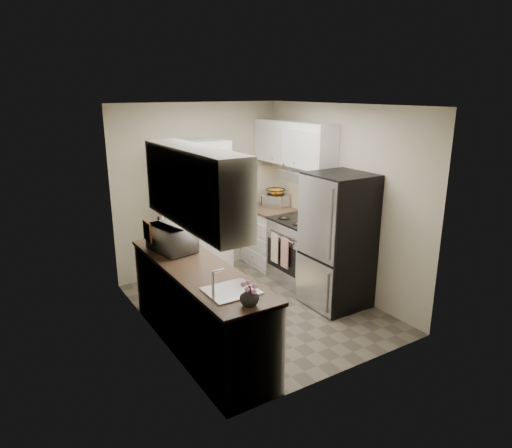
% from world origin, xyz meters
% --- Properties ---
extents(ground, '(3.20, 3.20, 0.00)m').
position_xyz_m(ground, '(0.00, 0.00, 0.00)').
color(ground, '#665B4C').
rests_on(ground, ground).
extents(room_shell, '(2.64, 3.24, 2.52)m').
position_xyz_m(room_shell, '(-0.02, -0.01, 1.63)').
color(room_shell, beige).
rests_on(room_shell, ground).
extents(pantry_cabinet, '(0.90, 0.55, 2.00)m').
position_xyz_m(pantry_cabinet, '(-0.20, 1.32, 1.00)').
color(pantry_cabinet, white).
rests_on(pantry_cabinet, ground).
extents(base_cabinet_left, '(0.60, 2.30, 0.88)m').
position_xyz_m(base_cabinet_left, '(-0.99, -0.43, 0.44)').
color(base_cabinet_left, white).
rests_on(base_cabinet_left, ground).
extents(countertop_left, '(0.63, 2.33, 0.04)m').
position_xyz_m(countertop_left, '(-0.99, -0.43, 0.90)').
color(countertop_left, brown).
rests_on(countertop_left, base_cabinet_left).
extents(base_cabinet_right, '(0.60, 0.80, 0.88)m').
position_xyz_m(base_cabinet_right, '(0.99, 1.19, 0.44)').
color(base_cabinet_right, white).
rests_on(base_cabinet_right, ground).
extents(countertop_right, '(0.63, 0.83, 0.04)m').
position_xyz_m(countertop_right, '(0.99, 1.19, 0.90)').
color(countertop_right, brown).
rests_on(countertop_right, base_cabinet_right).
extents(electric_range, '(0.71, 0.78, 1.13)m').
position_xyz_m(electric_range, '(0.97, 0.39, 0.48)').
color(electric_range, '#B7B7BC').
rests_on(electric_range, ground).
extents(refrigerator, '(0.70, 0.72, 1.70)m').
position_xyz_m(refrigerator, '(0.94, -0.41, 0.85)').
color(refrigerator, '#B7B7BC').
rests_on(refrigerator, ground).
extents(microwave, '(0.47, 0.61, 0.30)m').
position_xyz_m(microwave, '(-1.02, 0.15, 1.07)').
color(microwave, '#A7A7AC').
rests_on(microwave, countertop_left).
extents(wine_bottle, '(0.07, 0.07, 0.29)m').
position_xyz_m(wine_bottle, '(-1.04, 0.52, 1.06)').
color(wine_bottle, black).
rests_on(wine_bottle, countertop_left).
extents(flower_vase, '(0.19, 0.19, 0.17)m').
position_xyz_m(flower_vase, '(-0.99, -1.47, 1.01)').
color(flower_vase, silver).
rests_on(flower_vase, countertop_left).
extents(cutting_board, '(0.08, 0.24, 0.30)m').
position_xyz_m(cutting_board, '(-0.93, 0.52, 1.07)').
color(cutting_board, green).
rests_on(cutting_board, countertop_left).
extents(toaster_oven, '(0.39, 0.42, 0.20)m').
position_xyz_m(toaster_oven, '(1.09, 1.17, 1.02)').
color(toaster_oven, '#BDBCC2').
rests_on(toaster_oven, countertop_right).
extents(fruit_basket, '(0.30, 0.30, 0.13)m').
position_xyz_m(fruit_basket, '(1.10, 1.20, 1.18)').
color(fruit_basket, orange).
rests_on(fruit_basket, toaster_oven).
extents(kitchen_mat, '(0.75, 0.91, 0.01)m').
position_xyz_m(kitchen_mat, '(0.00, 0.55, 0.01)').
color(kitchen_mat, beige).
rests_on(kitchen_mat, ground).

